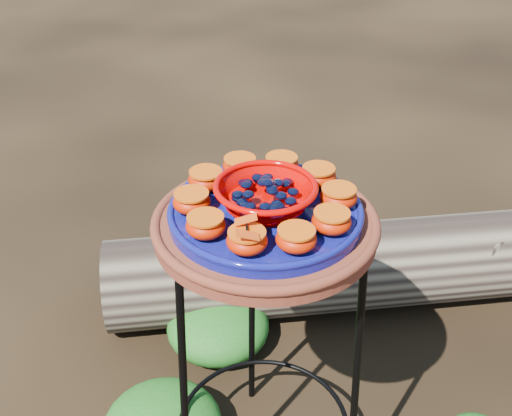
{
  "coord_description": "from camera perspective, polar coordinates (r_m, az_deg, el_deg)",
  "views": [
    {
      "loc": [
        -0.15,
        -1.0,
        1.4
      ],
      "look_at": [
        -0.02,
        0.0,
        0.76
      ],
      "focal_mm": 45.0,
      "sensor_mm": 36.0,
      "label": 1
    }
  ],
  "objects": [
    {
      "name": "terracotta_saucer",
      "position": [
        1.22,
        0.83,
        -1.67
      ],
      "size": [
        0.42,
        0.42,
        0.03
      ],
      "primitive_type": "cylinder",
      "color": "maroon",
      "rests_on": "plant_stand"
    },
    {
      "name": "foliage_back",
      "position": [
        1.95,
        -3.4,
        -10.32
      ],
      "size": [
        0.31,
        0.31,
        0.15
      ],
      "primitive_type": "ellipsoid",
      "color": "#194A17",
      "rests_on": "ground"
    },
    {
      "name": "orange_half_3",
      "position": [
        1.2,
        7.34,
        0.96
      ],
      "size": [
        0.07,
        0.07,
        0.04
      ],
      "primitive_type": "ellipsoid",
      "color": "#A91F00",
      "rests_on": "cobalt_plate"
    },
    {
      "name": "orange_half_6",
      "position": [
        1.3,
        -1.44,
        3.71
      ],
      "size": [
        0.07,
        0.07,
        0.04
      ],
      "primitive_type": "ellipsoid",
      "color": "#A91F00",
      "rests_on": "cobalt_plate"
    },
    {
      "name": "plant_stand",
      "position": [
        1.46,
        0.71,
        -13.68
      ],
      "size": [
        0.44,
        0.44,
        0.7
      ],
      "primitive_type": null,
      "color": "black",
      "rests_on": "ground"
    },
    {
      "name": "orange_half_7",
      "position": [
        1.25,
        -4.46,
        2.52
      ],
      "size": [
        0.07,
        0.07,
        0.04
      ],
      "primitive_type": "ellipsoid",
      "color": "#A91F00",
      "rests_on": "cobalt_plate"
    },
    {
      "name": "red_bowl",
      "position": [
        1.18,
        0.86,
        1.0
      ],
      "size": [
        0.18,
        0.18,
        0.05
      ],
      "primitive_type": null,
      "color": "#C40200",
      "rests_on": "cobalt_plate"
    },
    {
      "name": "glass_gems",
      "position": [
        1.17,
        0.87,
        2.56
      ],
      "size": [
        0.14,
        0.14,
        0.02
      ],
      "primitive_type": null,
      "color": "black",
      "rests_on": "red_bowl"
    },
    {
      "name": "orange_half_4",
      "position": [
        1.27,
        5.56,
        2.82
      ],
      "size": [
        0.07,
        0.07,
        0.04
      ],
      "primitive_type": "ellipsoid",
      "color": "#A91F00",
      "rests_on": "cobalt_plate"
    },
    {
      "name": "butterfly",
      "position": [
        1.06,
        -0.82,
        -1.78
      ],
      "size": [
        0.09,
        0.06,
        0.01
      ],
      "primitive_type": null,
      "rotation": [
        0.0,
        0.0,
        -0.05
      ],
      "color": "#D53F0C",
      "rests_on": "orange_half_0"
    },
    {
      "name": "orange_half_8",
      "position": [
        1.19,
        -5.73,
        0.54
      ],
      "size": [
        0.07,
        0.07,
        0.04
      ],
      "primitive_type": "ellipsoid",
      "color": "#A91F00",
      "rests_on": "cobalt_plate"
    },
    {
      "name": "orange_half_0",
      "position": [
        1.08,
        -0.81,
        -2.95
      ],
      "size": [
        0.07,
        0.07,
        0.04
      ],
      "primitive_type": "ellipsoid",
      "color": "#A91F00",
      "rests_on": "cobalt_plate"
    },
    {
      "name": "orange_half_1",
      "position": [
        1.08,
        3.59,
        -2.78
      ],
      "size": [
        0.07,
        0.07,
        0.04
      ],
      "primitive_type": "ellipsoid",
      "color": "#A91F00",
      "rests_on": "cobalt_plate"
    },
    {
      "name": "cobalt_plate",
      "position": [
        1.2,
        0.84,
        -0.52
      ],
      "size": [
        0.36,
        0.36,
        0.02
      ],
      "primitive_type": "cylinder",
      "color": "#050146",
      "rests_on": "terracotta_saucer"
    },
    {
      "name": "orange_half_9",
      "position": [
        1.12,
        -4.49,
        -1.59
      ],
      "size": [
        0.07,
        0.07,
        0.04
      ],
      "primitive_type": "ellipsoid",
      "color": "#A91F00",
      "rests_on": "cobalt_plate"
    },
    {
      "name": "driftwood_log",
      "position": [
        2.08,
        8.11,
        -5.18
      ],
      "size": [
        1.52,
        0.4,
        0.28
      ],
      "primitive_type": null,
      "rotation": [
        0.0,
        0.0,
        -0.0
      ],
      "color": "black",
      "rests_on": "ground"
    },
    {
      "name": "orange_half_5",
      "position": [
        1.3,
        2.28,
        3.82
      ],
      "size": [
        0.07,
        0.07,
        0.04
      ],
      "primitive_type": "ellipsoid",
      "color": "#A91F00",
      "rests_on": "cobalt_plate"
    },
    {
      "name": "orange_half_2",
      "position": [
        1.13,
        6.73,
        -1.2
      ],
      "size": [
        0.07,
        0.07,
        0.04
      ],
      "primitive_type": "ellipsoid",
      "color": "#A91F00",
      "rests_on": "cobalt_plate"
    }
  ]
}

